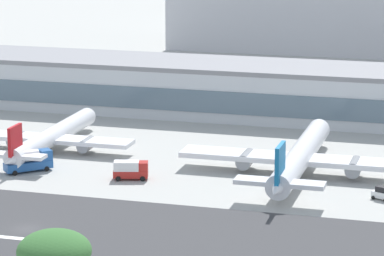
% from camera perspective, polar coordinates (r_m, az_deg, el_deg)
% --- Properties ---
extents(ground_plane, '(1400.00, 1400.00, 0.00)m').
position_cam_1_polar(ground_plane, '(156.60, -9.09, -5.52)').
color(ground_plane, '#A8A8A3').
extents(runway_strip, '(800.00, 43.60, 0.08)m').
position_cam_1_polar(runway_strip, '(152.98, -9.76, -5.99)').
color(runway_strip, '#38383A').
rests_on(runway_strip, ground_plane).
extents(runway_centreline_dash_4, '(12.00, 1.20, 0.01)m').
position_cam_1_polar(runway_centreline_dash_4, '(152.79, -9.61, -5.99)').
color(runway_centreline_dash_4, white).
rests_on(runway_centreline_dash_4, runway_strip).
extents(terminal_building, '(165.37, 20.74, 11.51)m').
position_cam_1_polar(terminal_building, '(230.16, 1.86, 2.18)').
color(terminal_building, silver).
rests_on(terminal_building, ground_plane).
extents(airliner_red_tail_gate_0, '(32.06, 41.08, 8.58)m').
position_cam_1_polar(airliner_red_tail_gate_0, '(199.47, -7.81, -0.56)').
color(airliner_red_tail_gate_0, white).
rests_on(airliner_red_tail_gate_0, ground_plane).
extents(airliner_blue_tail_gate_1, '(42.73, 47.51, 9.92)m').
position_cam_1_polar(airliner_blue_tail_gate_1, '(182.35, 5.88, -1.68)').
color(airliner_blue_tail_gate_1, silver).
rests_on(airliner_blue_tail_gate_1, ground_plane).
extents(service_box_truck_0, '(6.42, 3.95, 3.25)m').
position_cam_1_polar(service_box_truck_0, '(180.02, -3.38, -2.28)').
color(service_box_truck_0, '#B2231E').
rests_on(service_box_truck_0, ground_plane).
extents(service_fuel_truck_1, '(7.87, 7.83, 3.95)m').
position_cam_1_polar(service_fuel_truck_1, '(186.74, -8.98, -1.78)').
color(service_fuel_truck_1, '#23569E').
rests_on(service_fuel_truck_1, ground_plane).
extents(service_baggage_tug_2, '(3.57, 2.86, 2.20)m').
position_cam_1_polar(service_baggage_tug_2, '(171.40, 10.39, -3.55)').
color(service_baggage_tug_2, white).
rests_on(service_baggage_tug_2, ground_plane).
extents(palm_tree_2, '(7.36, 7.36, 17.10)m').
position_cam_1_polar(palm_tree_2, '(102.86, -7.57, -6.86)').
color(palm_tree_2, brown).
rests_on(palm_tree_2, ground_plane).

